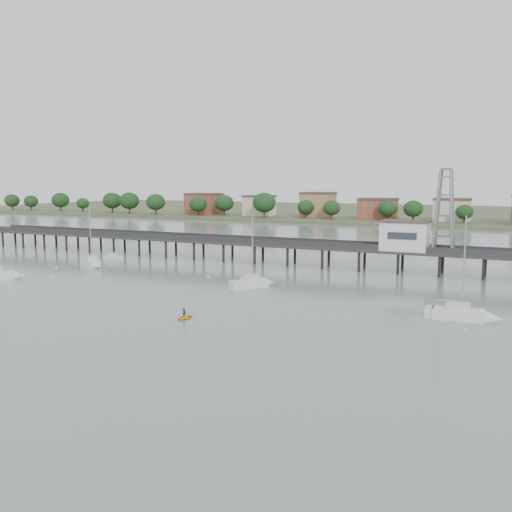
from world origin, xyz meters
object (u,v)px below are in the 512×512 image
(white_tender, at_px, (114,258))
(yellow_dinghy, at_px, (184,319))
(pier, at_px, (275,245))
(sailboat_a, at_px, (3,275))
(sailboat_d, at_px, (469,315))
(sailboat_c, at_px, (256,283))
(lattice_tower, at_px, (445,211))
(sailboat_b, at_px, (93,264))

(white_tender, bearing_deg, yellow_dinghy, -26.52)
(pier, bearing_deg, sailboat_a, -133.29)
(sailboat_d, relative_size, white_tender, 2.96)
(sailboat_c, height_order, sailboat_a, sailboat_a)
(pier, relative_size, sailboat_c, 12.68)
(pier, height_order, yellow_dinghy, pier)
(sailboat_d, distance_m, yellow_dinghy, 33.35)
(sailboat_c, xyz_separation_m, sailboat_a, (-40.92, -11.80, -0.00))
(lattice_tower, relative_size, sailboat_d, 1.20)
(lattice_tower, height_order, white_tender, lattice_tower)
(sailboat_b, bearing_deg, white_tender, 135.38)
(sailboat_b, bearing_deg, sailboat_c, 19.71)
(sailboat_b, bearing_deg, sailboat_d, 16.60)
(pier, xyz_separation_m, white_tender, (-32.41, -9.03, -3.31))
(white_tender, bearing_deg, sailboat_c, -5.04)
(lattice_tower, relative_size, yellow_dinghy, 6.48)
(sailboat_c, height_order, sailboat_b, sailboat_c)
(lattice_tower, bearing_deg, sailboat_a, -151.32)
(sailboat_a, relative_size, white_tender, 2.87)
(sailboat_d, height_order, yellow_dinghy, sailboat_d)
(sailboat_a, bearing_deg, white_tender, 47.21)
(pier, bearing_deg, sailboat_c, -72.67)
(pier, bearing_deg, sailboat_b, -147.33)
(sailboat_c, height_order, white_tender, sailboat_c)
(sailboat_c, distance_m, yellow_dinghy, 21.88)
(white_tender, bearing_deg, pier, 30.83)
(lattice_tower, distance_m, sailboat_c, 35.41)
(lattice_tower, height_order, sailboat_d, lattice_tower)
(lattice_tower, distance_m, sailboat_a, 74.83)
(sailboat_c, bearing_deg, yellow_dinghy, -145.75)
(lattice_tower, xyz_separation_m, sailboat_b, (-60.77, -18.77, -10.45))
(white_tender, bearing_deg, sailboat_d, -2.48)
(sailboat_a, height_order, yellow_dinghy, sailboat_a)
(pier, xyz_separation_m, sailboat_b, (-29.27, -18.77, -3.14))
(white_tender, bearing_deg, lattice_tower, 23.31)
(yellow_dinghy, bearing_deg, pier, 106.93)
(sailboat_a, height_order, white_tender, sailboat_a)
(pier, xyz_separation_m, lattice_tower, (31.50, 0.00, 7.31))
(sailboat_d, xyz_separation_m, sailboat_b, (-68.16, 13.09, 0.01))
(sailboat_a, xyz_separation_m, white_tender, (1.09, 26.54, -0.16))
(sailboat_c, relative_size, sailboat_d, 0.92)
(sailboat_a, distance_m, white_tender, 26.56)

